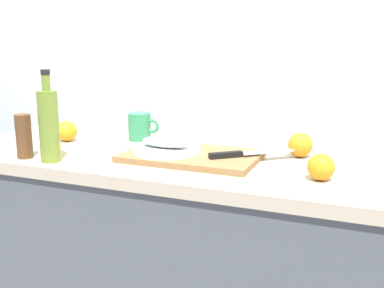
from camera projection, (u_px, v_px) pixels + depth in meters
name	position (u px, v px, depth m)	size (l,w,h in m)	color
back_wall	(254.00, 49.00, 1.73)	(3.20, 0.05, 2.50)	silver
kitchen_counter	(224.00, 285.00, 1.61)	(2.00, 0.60, 0.90)	#4C5159
cutting_board	(192.00, 156.00, 1.52)	(0.43, 0.28, 0.02)	olive
white_plate	(166.00, 150.00, 1.54)	(0.23, 0.23, 0.01)	white
fish_fillet	(166.00, 142.00, 1.53)	(0.17, 0.07, 0.04)	#999E99
chef_knife	(241.00, 154.00, 1.47)	(0.24, 0.21, 0.02)	silver
olive_oil_bottle	(49.00, 124.00, 1.47)	(0.06, 0.06, 0.29)	olive
coffee_mug_0	(140.00, 126.00, 1.80)	(0.13, 0.09, 0.11)	#338C59
orange_0	(300.00, 145.00, 1.54)	(0.08, 0.08, 0.08)	orange
orange_1	(67.00, 131.00, 1.78)	(0.08, 0.08, 0.08)	orange
orange_2	(321.00, 167.00, 1.29)	(0.08, 0.08, 0.08)	orange
pepper_mill	(24.00, 136.00, 1.53)	(0.05, 0.05, 0.15)	brown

